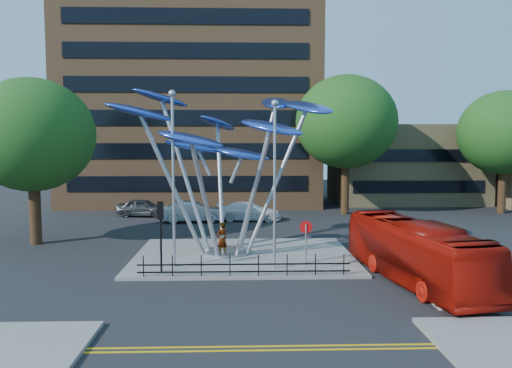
{
  "coord_description": "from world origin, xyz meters",
  "views": [
    {
      "loc": [
        -1.16,
        -21.23,
        6.53
      ],
      "look_at": [
        -0.38,
        4.0,
        4.27
      ],
      "focal_mm": 35.0,
      "sensor_mm": 36.0,
      "label": 1
    }
  ],
  "objects_px": {
    "tree_right": "(346,122)",
    "tree_far": "(504,133)",
    "no_entry_sign_island": "(306,237)",
    "parked_car_mid": "(193,212)",
    "traffic_light_island": "(161,222)",
    "parked_car_right": "(249,211)",
    "tree_left": "(32,135)",
    "street_lamp_right": "(275,169)",
    "leaf_sculpture": "(224,133)",
    "red_bus": "(415,252)",
    "pedestrian": "(222,239)",
    "street_lamp_left": "(173,163)",
    "parked_car_left": "(143,208)"
  },
  "relations": [
    {
      "from": "no_entry_sign_island",
      "to": "red_bus",
      "type": "bearing_deg",
      "value": -18.41
    },
    {
      "from": "tree_left",
      "to": "traffic_light_island",
      "type": "bearing_deg",
      "value": -39.81
    },
    {
      "from": "parked_car_left",
      "to": "parked_car_mid",
      "type": "relative_size",
      "value": 0.89
    },
    {
      "from": "street_lamp_left",
      "to": "pedestrian",
      "type": "bearing_deg",
      "value": 43.38
    },
    {
      "from": "traffic_light_island",
      "to": "parked_car_left",
      "type": "relative_size",
      "value": 0.77
    },
    {
      "from": "tree_left",
      "to": "red_bus",
      "type": "bearing_deg",
      "value": -23.59
    },
    {
      "from": "tree_far",
      "to": "parked_car_right",
      "type": "xyz_separation_m",
      "value": [
        -22.47,
        -3.33,
        -6.36
      ]
    },
    {
      "from": "traffic_light_island",
      "to": "pedestrian",
      "type": "height_order",
      "value": "traffic_light_island"
    },
    {
      "from": "street_lamp_right",
      "to": "traffic_light_island",
      "type": "height_order",
      "value": "street_lamp_right"
    },
    {
      "from": "leaf_sculpture",
      "to": "parked_car_right",
      "type": "distance_m",
      "value": 13.56
    },
    {
      "from": "red_bus",
      "to": "pedestrian",
      "type": "relative_size",
      "value": 5.41
    },
    {
      "from": "street_lamp_left",
      "to": "parked_car_mid",
      "type": "distance_m",
      "value": 15.2
    },
    {
      "from": "pedestrian",
      "to": "parked_car_mid",
      "type": "distance_m",
      "value": 12.63
    },
    {
      "from": "tree_left",
      "to": "parked_car_right",
      "type": "height_order",
      "value": "tree_left"
    },
    {
      "from": "no_entry_sign_island",
      "to": "parked_car_mid",
      "type": "xyz_separation_m",
      "value": [
        -6.97,
        15.48,
        -0.99
      ]
    },
    {
      "from": "tree_far",
      "to": "parked_car_mid",
      "type": "xyz_separation_m",
      "value": [
        -26.97,
        -4.0,
        -6.28
      ]
    },
    {
      "from": "leaf_sculpture",
      "to": "street_lamp_left",
      "type": "distance_m",
      "value": 4.28
    },
    {
      "from": "tree_left",
      "to": "leaf_sculpture",
      "type": "xyz_separation_m",
      "value": [
        11.93,
        -3.32,
        0.08
      ]
    },
    {
      "from": "tree_left",
      "to": "traffic_light_island",
      "type": "height_order",
      "value": "tree_left"
    },
    {
      "from": "no_entry_sign_island",
      "to": "traffic_light_island",
      "type": "bearing_deg",
      "value": -179.87
    },
    {
      "from": "tree_left",
      "to": "street_lamp_right",
      "type": "bearing_deg",
      "value": -25.77
    },
    {
      "from": "street_lamp_right",
      "to": "parked_car_left",
      "type": "bearing_deg",
      "value": 118.9
    },
    {
      "from": "street_lamp_right",
      "to": "parked_car_mid",
      "type": "xyz_separation_m",
      "value": [
        -5.47,
        15.0,
        -4.27
      ]
    },
    {
      "from": "tree_right",
      "to": "red_bus",
      "type": "xyz_separation_m",
      "value": [
        -1.22,
        -21.08,
        -6.62
      ]
    },
    {
      "from": "parked_car_left",
      "to": "tree_far",
      "type": "bearing_deg",
      "value": -78.38
    },
    {
      "from": "leaf_sculpture",
      "to": "parked_car_mid",
      "type": "bearing_deg",
      "value": 104.37
    },
    {
      "from": "tree_right",
      "to": "leaf_sculpture",
      "type": "bearing_deg",
      "value": -123.31
    },
    {
      "from": "tree_right",
      "to": "tree_far",
      "type": "relative_size",
      "value": 1.12
    },
    {
      "from": "no_entry_sign_island",
      "to": "pedestrian",
      "type": "xyz_separation_m",
      "value": [
        -4.19,
        3.16,
        -0.72
      ]
    },
    {
      "from": "traffic_light_island",
      "to": "parked_car_left",
      "type": "height_order",
      "value": "traffic_light_island"
    },
    {
      "from": "street_lamp_left",
      "to": "parked_car_left",
      "type": "relative_size",
      "value": 1.98
    },
    {
      "from": "tree_left",
      "to": "tree_far",
      "type": "distance_m",
      "value": 37.95
    },
    {
      "from": "tree_far",
      "to": "pedestrian",
      "type": "bearing_deg",
      "value": -146.0
    },
    {
      "from": "red_bus",
      "to": "parked_car_mid",
      "type": "bearing_deg",
      "value": 115.07
    },
    {
      "from": "tree_right",
      "to": "street_lamp_left",
      "type": "xyz_separation_m",
      "value": [
        -12.5,
        -18.5,
        -2.68
      ]
    },
    {
      "from": "street_lamp_left",
      "to": "parked_car_right",
      "type": "relative_size",
      "value": 1.72
    },
    {
      "from": "tree_left",
      "to": "street_lamp_left",
      "type": "relative_size",
      "value": 1.17
    },
    {
      "from": "no_entry_sign_island",
      "to": "parked_car_left",
      "type": "distance_m",
      "value": 21.83
    },
    {
      "from": "tree_right",
      "to": "tree_far",
      "type": "xyz_separation_m",
      "value": [
        14.0,
        0.0,
        -0.93
      ]
    },
    {
      "from": "leaf_sculpture",
      "to": "street_lamp_left",
      "type": "xyz_separation_m",
      "value": [
        -2.43,
        -3.18,
        -1.52
      ]
    },
    {
      "from": "street_lamp_right",
      "to": "parked_car_mid",
      "type": "bearing_deg",
      "value": 110.03
    },
    {
      "from": "tree_right",
      "to": "red_bus",
      "type": "distance_m",
      "value": 22.12
    },
    {
      "from": "traffic_light_island",
      "to": "parked_car_right",
      "type": "relative_size",
      "value": 0.67
    },
    {
      "from": "leaf_sculpture",
      "to": "parked_car_left",
      "type": "relative_size",
      "value": 2.87
    },
    {
      "from": "street_lamp_left",
      "to": "red_bus",
      "type": "bearing_deg",
      "value": -12.86
    },
    {
      "from": "tree_left",
      "to": "leaf_sculpture",
      "type": "height_order",
      "value": "tree_left"
    },
    {
      "from": "tree_far",
      "to": "street_lamp_left",
      "type": "distance_m",
      "value": 32.37
    },
    {
      "from": "street_lamp_left",
      "to": "leaf_sculpture",
      "type": "bearing_deg",
      "value": 52.6
    },
    {
      "from": "no_entry_sign_island",
      "to": "parked_car_mid",
      "type": "distance_m",
      "value": 17.01
    },
    {
      "from": "street_lamp_left",
      "to": "traffic_light_island",
      "type": "relative_size",
      "value": 2.57
    }
  ]
}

